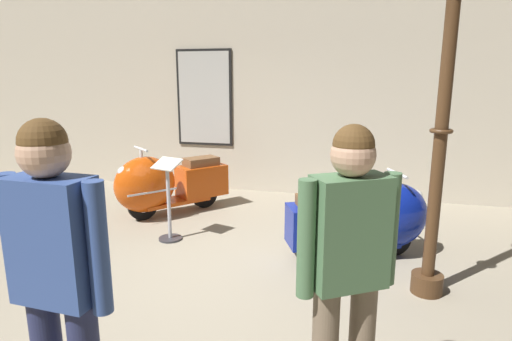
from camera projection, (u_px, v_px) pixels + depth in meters
The scene contains 8 objects.
ground_plane at pixel (199, 284), 4.02m from camera, with size 60.00×60.00×0.00m, color gray.
showroom_back_wall at pixel (275, 85), 6.96m from camera, with size 18.00×0.24×3.62m.
scooter_0 at pixel (163, 184), 5.93m from camera, with size 1.42×1.56×1.01m.
scooter_1 at pixel (370, 219), 4.54m from camera, with size 1.60×1.03×0.95m.
lamppost at pixel (441, 137), 3.55m from camera, with size 0.28×0.28×2.80m.
visitor_0 at pixel (348, 260), 2.22m from camera, with size 0.51×0.41×1.71m.
visitor_1 at pixel (57, 271), 2.03m from camera, with size 0.59×0.29×1.75m.
info_stanchion at pixel (169, 207), 5.04m from camera, with size 0.37×0.31×1.00m.
Camera 1 is at (1.43, -3.44, 1.93)m, focal length 29.55 mm.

